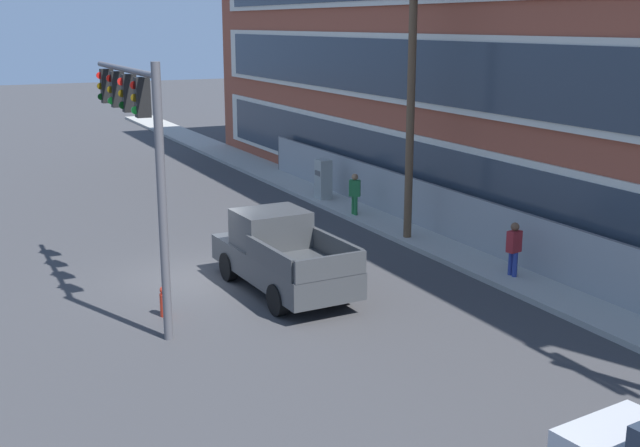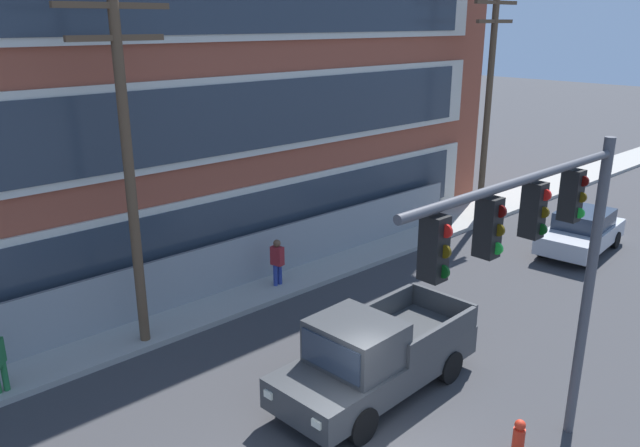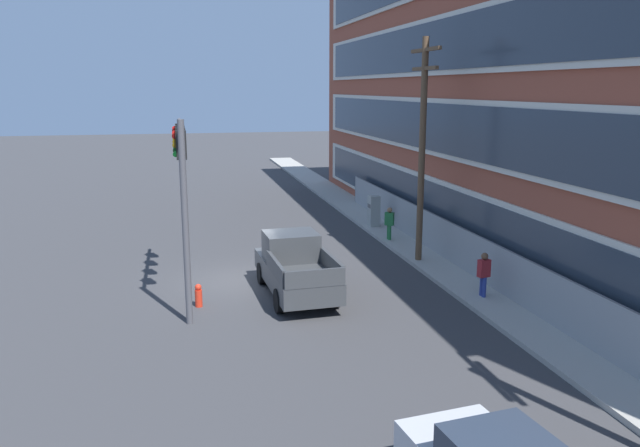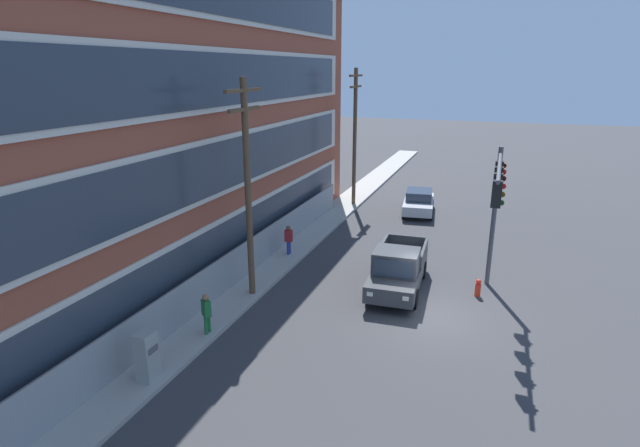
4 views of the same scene
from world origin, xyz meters
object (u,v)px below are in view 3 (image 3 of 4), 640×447
Objects in this scene: electrical_cabinet at (374,212)px; pedestrian_by_fence at (389,222)px; traffic_signal_mast at (182,165)px; pickup_truck_dark_grey at (295,267)px; pedestrian_near_cabinet at (484,273)px; fire_hydrant at (199,296)px; utility_pole_near_corner at (422,141)px.

electrical_cabinet reaches higher than pedestrian_by_fence.
traffic_signal_mast is 3.69× the size of pedestrian_by_fence.
pickup_truck_dark_grey reaches higher than pedestrian_near_cabinet.
pickup_truck_dark_grey is 3.12× the size of electrical_cabinet.
fire_hydrant is (0.60, -3.37, -0.59)m from pickup_truck_dark_grey.
pedestrian_by_fence is at bearing 124.08° from traffic_signal_mast.
electrical_cabinet is (-6.60, 0.17, -4.18)m from utility_pole_near_corner.
utility_pole_near_corner reaches higher than pedestrian_by_fence.
pedestrian_by_fence is (-6.28, 5.66, 0.01)m from pickup_truck_dark_grey.
traffic_signal_mast is at bearing -45.67° from electrical_cabinet.
electrical_cabinet is (-9.30, 5.87, -0.10)m from pickup_truck_dark_grey.
traffic_signal_mast is 3.69× the size of pedestrian_near_cabinet.
utility_pole_near_corner reaches higher than pedestrian_near_cabinet.
pedestrian_near_cabinet is (4.86, 0.39, -4.07)m from utility_pole_near_corner.
pickup_truck_dark_grey is 11.00m from electrical_cabinet.
electrical_cabinet is at bearing 175.99° from pedestrian_by_fence.
traffic_signal_mast is at bearing -89.10° from pickup_truck_dark_grey.
electrical_cabinet is at bearing 147.72° from pickup_truck_dark_grey.
electrical_cabinet is (-9.36, 9.58, -3.80)m from traffic_signal_mast.
electrical_cabinet is 1.02× the size of pedestrian_by_fence.
traffic_signal_mast reaches higher than electrical_cabinet.
fire_hydrant is at bearing -79.96° from pickup_truck_dark_grey.
utility_pole_near_corner is 5.42m from pedestrian_by_fence.
pedestrian_by_fence is at bearing -4.01° from electrical_cabinet.
traffic_signal_mast is 4.33m from fire_hydrant.
pedestrian_by_fence is at bearing 127.28° from fire_hydrant.
pickup_truck_dark_grey is at bearing -109.52° from pedestrian_near_cabinet.
utility_pole_near_corner is 5.35× the size of pedestrian_by_fence.
pickup_truck_dark_grey reaches higher than electrical_cabinet.
pickup_truck_dark_grey reaches higher than fire_hydrant.
utility_pole_near_corner is at bearing -1.49° from electrical_cabinet.
traffic_signal_mast reaches higher than pedestrian_by_fence.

